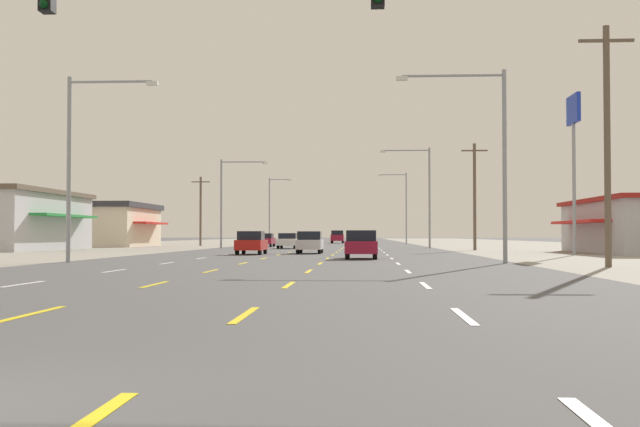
% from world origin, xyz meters
% --- Properties ---
extents(ground_plane, '(572.00, 572.00, 0.00)m').
position_xyz_m(ground_plane, '(0.00, 66.00, 0.00)').
color(ground_plane, '#4C4C4F').
extents(lot_apron_left, '(28.00, 440.00, 0.01)m').
position_xyz_m(lot_apron_left, '(-24.75, 66.00, 0.00)').
color(lot_apron_left, gray).
rests_on(lot_apron_left, ground).
extents(lot_apron_right, '(28.00, 440.00, 0.01)m').
position_xyz_m(lot_apron_right, '(24.75, 66.00, 0.00)').
color(lot_apron_right, gray).
rests_on(lot_apron_right, ground).
extents(lane_markings, '(10.64, 227.60, 0.01)m').
position_xyz_m(lane_markings, '(0.00, 104.50, 0.01)').
color(lane_markings, white).
rests_on(lane_markings, ground).
extents(signal_span_wire, '(26.19, 0.53, 8.75)m').
position_xyz_m(signal_span_wire, '(-0.46, 11.66, 4.95)').
color(signal_span_wire, brown).
rests_on(signal_span_wire, ground).
extents(hatchback_inner_right_nearest, '(1.72, 3.90, 1.54)m').
position_xyz_m(hatchback_inner_right_nearest, '(3.59, 36.67, 0.78)').
color(hatchback_inner_right_nearest, maroon).
rests_on(hatchback_inner_right_nearest, ground).
extents(hatchback_inner_left_near, '(1.72, 3.90, 1.54)m').
position_xyz_m(hatchback_inner_left_near, '(-3.70, 45.73, 0.78)').
color(hatchback_inner_left_near, red).
rests_on(hatchback_inner_left_near, ground).
extents(hatchback_center_turn_mid, '(1.72, 3.90, 1.54)m').
position_xyz_m(hatchback_center_turn_mid, '(0.00, 48.50, 0.78)').
color(hatchback_center_turn_mid, silver).
rests_on(hatchback_center_turn_mid, ground).
extents(sedan_inner_left_midfar, '(1.80, 4.50, 1.46)m').
position_xyz_m(sedan_inner_left_midfar, '(-3.35, 67.55, 0.76)').
color(sedan_inner_left_midfar, white).
rests_on(sedan_inner_left_midfar, ground).
extents(sedan_far_left_far, '(1.80, 4.50, 1.46)m').
position_xyz_m(sedan_far_left_far, '(-6.86, 78.37, 0.76)').
color(sedan_far_left_far, maroon).
rests_on(sedan_far_left_far, ground).
extents(suv_center_turn_farther, '(1.98, 4.90, 1.98)m').
position_xyz_m(suv_center_turn_farther, '(-0.19, 115.22, 1.03)').
color(suv_center_turn_farther, maroon).
rests_on(suv_center_turn_farther, ground).
extents(storefront_left_row_2, '(10.17, 14.14, 4.82)m').
position_xyz_m(storefront_left_row_2, '(-24.78, 80.13, 2.44)').
color(storefront_left_row_2, beige).
rests_on(storefront_left_row_2, ground).
extents(pole_sign_right_row_1, '(0.24, 2.56, 10.26)m').
position_xyz_m(pole_sign_right_row_1, '(17.17, 44.86, 7.98)').
color(pole_sign_right_row_1, gray).
rests_on(pole_sign_right_row_1, ground).
extents(streetlight_left_row_0, '(4.32, 0.26, 8.76)m').
position_xyz_m(streetlight_left_row_0, '(-9.66, 30.31, 5.15)').
color(streetlight_left_row_0, gray).
rests_on(streetlight_left_row_0, ground).
extents(streetlight_right_row_0, '(5.02, 0.26, 8.87)m').
position_xyz_m(streetlight_right_row_0, '(9.54, 30.31, 5.29)').
color(streetlight_right_row_0, gray).
rests_on(streetlight_right_row_0, ground).
extents(streetlight_left_row_1, '(4.68, 0.26, 8.69)m').
position_xyz_m(streetlight_left_row_1, '(-9.60, 69.87, 5.16)').
color(streetlight_left_row_1, gray).
rests_on(streetlight_left_row_1, ground).
extents(streetlight_right_row_1, '(4.87, 0.26, 9.73)m').
position_xyz_m(streetlight_right_row_1, '(9.61, 69.87, 5.72)').
color(streetlight_right_row_1, gray).
rests_on(streetlight_right_row_1, ground).
extents(streetlight_left_row_2, '(3.49, 0.26, 9.79)m').
position_xyz_m(streetlight_left_row_2, '(-9.83, 109.44, 5.59)').
color(streetlight_left_row_2, gray).
rests_on(streetlight_left_row_2, ground).
extents(streetlight_right_row_2, '(4.24, 0.26, 10.44)m').
position_xyz_m(streetlight_right_row_2, '(9.74, 109.44, 6.02)').
color(streetlight_right_row_2, gray).
rests_on(streetlight_right_row_2, ground).
extents(utility_pole_right_row_0, '(2.20, 0.26, 9.73)m').
position_xyz_m(utility_pole_right_row_0, '(13.48, 26.20, 5.06)').
color(utility_pole_right_row_0, brown).
rests_on(utility_pole_right_row_0, ground).
extents(utility_pole_right_row_1, '(2.20, 0.26, 9.04)m').
position_xyz_m(utility_pole_right_row_1, '(13.16, 60.77, 4.71)').
color(utility_pole_right_row_1, brown).
rests_on(utility_pole_right_row_1, ground).
extents(utility_pole_left_row_2, '(2.20, 0.26, 8.21)m').
position_xyz_m(utility_pole_left_row_2, '(-15.56, 85.93, 4.29)').
color(utility_pole_left_row_2, brown).
rests_on(utility_pole_left_row_2, ground).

